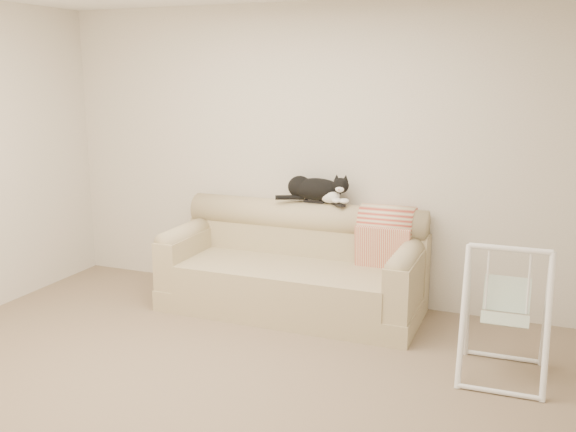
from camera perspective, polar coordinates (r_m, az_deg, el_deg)
The scene contains 8 objects.
ground_plane at distance 4.30m, azimuth -6.57°, elevation -15.27°, with size 5.00×5.00×0.00m, color #6F604A.
room_shell at distance 3.83m, azimuth -7.14°, elevation 5.37°, with size 5.04×4.04×2.60m.
sofa at distance 5.55m, azimuth 0.57°, elevation -4.73°, with size 2.20×0.93×0.90m.
remote_a at distance 5.61m, azimuth 2.33°, elevation 1.33°, with size 0.18×0.05×0.03m.
remote_b at distance 5.49m, azimuth 4.48°, elevation 1.05°, with size 0.16×0.15×0.02m.
tuxedo_cat at distance 5.58m, azimuth 2.54°, elevation 2.41°, with size 0.66×0.27×0.26m.
throw_blanket at distance 5.45m, azimuth 8.78°, elevation -1.12°, with size 0.46×0.38×0.58m.
baby_swing at distance 4.53m, azimuth 18.77°, elevation -8.10°, with size 0.57×0.61×0.92m.
Camera 1 is at (1.84, -3.33, 2.00)m, focal length 40.00 mm.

